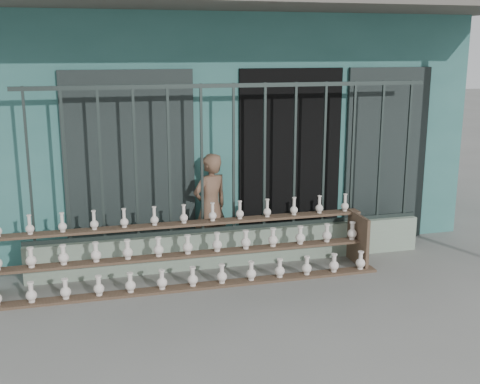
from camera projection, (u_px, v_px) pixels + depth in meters
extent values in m
plane|color=slate|center=(264.00, 305.00, 6.35)|extent=(60.00, 60.00, 0.00)
cube|color=#346E69|center=(189.00, 113.00, 10.02)|extent=(7.00, 5.00, 3.20)
cube|color=black|center=(289.00, 160.00, 8.01)|extent=(1.40, 0.12, 2.40)
cube|color=black|center=(130.00, 168.00, 7.44)|extent=(1.60, 0.08, 2.40)
cube|color=black|center=(386.00, 155.00, 8.33)|extent=(1.20, 0.08, 2.40)
cube|color=#59544C|center=(235.00, 2.00, 6.75)|extent=(7.40, 2.00, 0.12)
cube|color=gray|center=(234.00, 247.00, 7.52)|extent=(5.00, 0.20, 0.45)
cube|color=#283330|center=(29.00, 168.00, 6.67)|extent=(0.03, 0.03, 1.80)
cube|color=#283330|center=(65.00, 166.00, 6.77)|extent=(0.03, 0.03, 1.80)
cube|color=#283330|center=(101.00, 165.00, 6.87)|extent=(0.03, 0.03, 1.80)
cube|color=#283330|center=(136.00, 163.00, 6.97)|extent=(0.03, 0.03, 1.80)
cube|color=#283330|center=(169.00, 161.00, 7.06)|extent=(0.03, 0.03, 1.80)
cube|color=#283330|center=(202.00, 160.00, 7.16)|extent=(0.03, 0.03, 1.80)
cube|color=#283330|center=(234.00, 158.00, 7.26)|extent=(0.03, 0.03, 1.80)
cube|color=#283330|center=(265.00, 157.00, 7.36)|extent=(0.03, 0.03, 1.80)
cube|color=#283330|center=(295.00, 155.00, 7.46)|extent=(0.03, 0.03, 1.80)
cube|color=#283330|center=(324.00, 154.00, 7.56)|extent=(0.03, 0.03, 1.80)
cube|color=#283330|center=(353.00, 153.00, 7.66)|extent=(0.03, 0.03, 1.80)
cube|color=#283330|center=(380.00, 151.00, 7.75)|extent=(0.03, 0.03, 1.80)
cube|color=#283330|center=(408.00, 150.00, 7.85)|extent=(0.03, 0.03, 1.80)
cube|color=#283330|center=(233.00, 85.00, 7.06)|extent=(5.00, 0.04, 0.05)
cube|color=#283330|center=(234.00, 228.00, 7.46)|extent=(5.00, 0.04, 0.05)
cube|color=brown|center=(193.00, 287.00, 6.80)|extent=(4.50, 0.18, 0.03)
cube|color=brown|center=(188.00, 255.00, 6.96)|extent=(4.50, 0.18, 0.03)
cube|color=brown|center=(184.00, 224.00, 7.13)|extent=(4.50, 0.18, 0.03)
cube|color=brown|center=(358.00, 239.00, 7.50)|extent=(0.04, 0.55, 0.64)
imported|color=brown|center=(211.00, 207.00, 7.61)|extent=(0.59, 0.51, 1.38)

